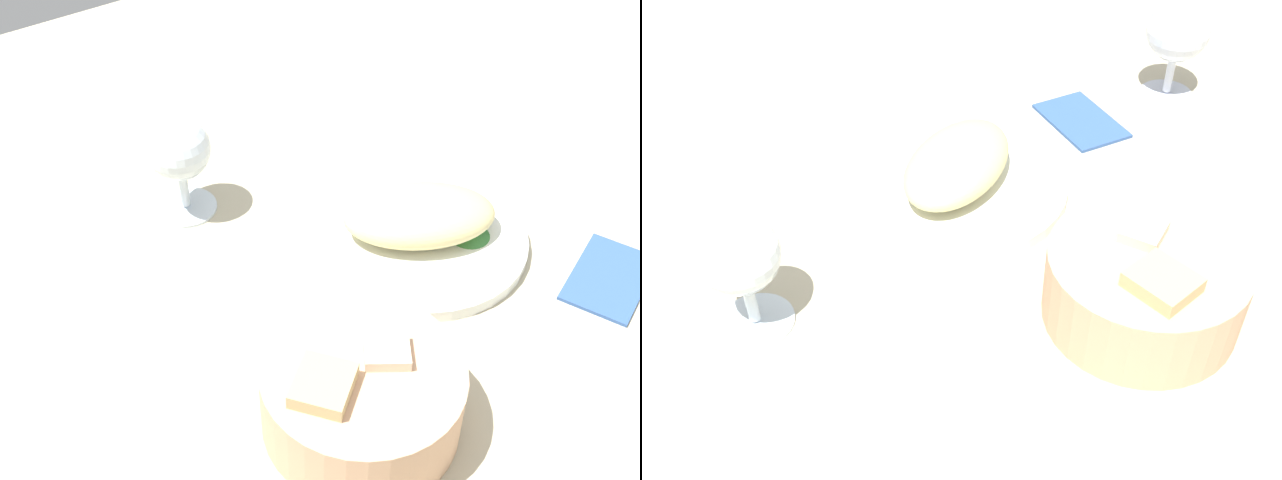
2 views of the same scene
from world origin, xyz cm
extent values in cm
cube|color=#BAB092|center=(0.00, 0.00, -1.00)|extent=(140.00, 140.00, 2.00)
cylinder|color=white|center=(-3.12, -1.66, 0.70)|extent=(23.15, 23.15, 1.40)
ellipsoid|color=beige|center=(-3.12, -1.66, 3.68)|extent=(18.47, 15.81, 4.57)
cone|color=#387E3B|center=(-7.21, 1.81, 2.05)|extent=(4.42, 4.42, 1.30)
cylinder|color=#DAA983|center=(15.37, 13.31, 3.49)|extent=(17.07, 17.07, 6.97)
cube|color=tan|center=(19.20, 13.19, 5.86)|extent=(6.68, 6.59, 4.98)
cube|color=beige|center=(12.92, 13.22, 6.17)|extent=(5.00, 4.89, 3.76)
cylinder|color=silver|center=(14.47, -20.32, 0.30)|extent=(6.76, 6.76, 0.60)
cylinder|color=silver|center=(14.47, -20.32, 2.68)|extent=(1.00, 1.00, 4.17)
sphere|color=silver|center=(14.47, -20.32, 8.20)|extent=(6.87, 6.87, 6.87)
cylinder|color=silver|center=(-21.22, 25.51, 0.30)|extent=(6.49, 6.49, 0.60)
cylinder|color=silver|center=(-21.22, 25.51, 2.79)|extent=(1.00, 1.00, 4.38)
sphere|color=silver|center=(-21.22, 25.51, 8.78)|extent=(7.60, 7.60, 7.60)
cube|color=#345797|center=(-15.60, 13.79, 0.40)|extent=(12.88, 10.79, 0.80)
camera|label=1|loc=(42.33, 46.42, 60.62)|focal=47.12mm
camera|label=2|loc=(60.44, -5.07, 49.67)|focal=42.71mm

